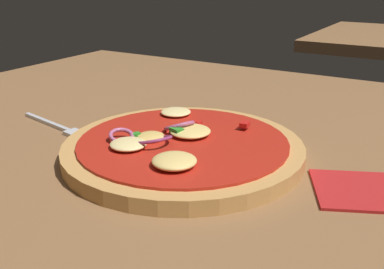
# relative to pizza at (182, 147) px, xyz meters

# --- Properties ---
(dining_table) EXTENTS (1.14, 0.94, 0.04)m
(dining_table) POSITION_rel_pizza_xyz_m (0.01, 0.02, -0.03)
(dining_table) COLOR brown
(dining_table) RESTS_ON ground
(pizza) EXTENTS (0.28, 0.28, 0.04)m
(pizza) POSITION_rel_pizza_xyz_m (0.00, 0.00, 0.00)
(pizza) COLOR tan
(pizza) RESTS_ON dining_table
(fork) EXTENTS (0.17, 0.04, 0.01)m
(fork) POSITION_rel_pizza_xyz_m (-0.19, -0.01, -0.01)
(fork) COLOR silver
(fork) RESTS_ON dining_table
(napkin) EXTENTS (0.13, 0.12, 0.00)m
(napkin) POSITION_rel_pizza_xyz_m (0.20, 0.02, -0.01)
(napkin) COLOR #B21E1E
(napkin) RESTS_ON dining_table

